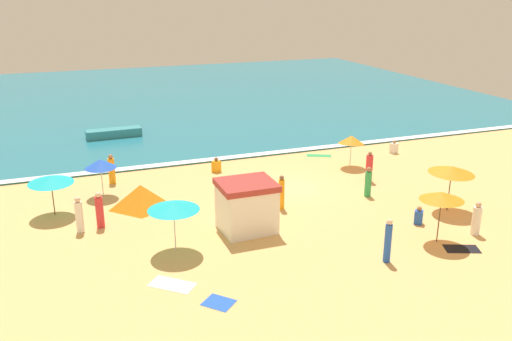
{
  "coord_description": "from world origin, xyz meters",
  "views": [
    {
      "loc": [
        -11.6,
        -25.7,
        10.52
      ],
      "look_at": [
        -1.49,
        1.25,
        0.8
      ],
      "focal_mm": 38.24,
      "sensor_mm": 36.0,
      "label": 1
    }
  ],
  "objects_px": {
    "beachgoer_2": "(216,166)",
    "beachgoer_5": "(79,215)",
    "beachgoer_0": "(388,241)",
    "small_boat_0": "(114,133)",
    "beach_umbrella_3": "(442,196)",
    "beachgoer_6": "(100,211)",
    "beach_umbrella_4": "(174,206)",
    "beachgoer_11": "(419,216)",
    "beach_umbrella_0": "(351,140)",
    "beachgoer_3": "(235,188)",
    "beachgoer_9": "(394,148)",
    "beach_tent": "(141,197)",
    "beachgoer_12": "(368,182)",
    "beach_umbrella_1": "(452,170)",
    "beachgoer_1": "(476,219)",
    "lifeguard_cabana": "(247,206)",
    "beach_umbrella_5": "(100,164)",
    "beachgoer_8": "(282,193)",
    "beach_umbrella_2": "(51,180)",
    "beachgoer_7": "(369,168)",
    "beachgoer_4": "(112,170)"
  },
  "relations": [
    {
      "from": "beach_umbrella_5",
      "to": "beachgoer_8",
      "type": "distance_m",
      "value": 9.59
    },
    {
      "from": "beach_umbrella_3",
      "to": "beachgoer_12",
      "type": "relative_size",
      "value": 1.44
    },
    {
      "from": "beachgoer_8",
      "to": "beachgoer_9",
      "type": "height_order",
      "value": "beachgoer_8"
    },
    {
      "from": "beach_umbrella_0",
      "to": "beachgoer_3",
      "type": "height_order",
      "value": "beach_umbrella_0"
    },
    {
      "from": "beachgoer_0",
      "to": "small_boat_0",
      "type": "relative_size",
      "value": 0.47
    },
    {
      "from": "beachgoer_2",
      "to": "beachgoer_5",
      "type": "height_order",
      "value": "beachgoer_5"
    },
    {
      "from": "beachgoer_6",
      "to": "beachgoer_5",
      "type": "bearing_deg",
      "value": -167.86
    },
    {
      "from": "beach_tent",
      "to": "beachgoer_1",
      "type": "distance_m",
      "value": 15.8
    },
    {
      "from": "beachgoer_12",
      "to": "beachgoer_9",
      "type": "bearing_deg",
      "value": 46.87
    },
    {
      "from": "lifeguard_cabana",
      "to": "beach_tent",
      "type": "relative_size",
      "value": 0.97
    },
    {
      "from": "beachgoer_3",
      "to": "beachgoer_0",
      "type": "bearing_deg",
      "value": -70.45
    },
    {
      "from": "beach_umbrella_5",
      "to": "beachgoer_7",
      "type": "relative_size",
      "value": 1.16
    },
    {
      "from": "beach_umbrella_2",
      "to": "beachgoer_4",
      "type": "relative_size",
      "value": 1.64
    },
    {
      "from": "beachgoer_1",
      "to": "beachgoer_6",
      "type": "bearing_deg",
      "value": 156.86
    },
    {
      "from": "small_boat_0",
      "to": "beachgoer_9",
      "type": "bearing_deg",
      "value": -31.3
    },
    {
      "from": "beachgoer_12",
      "to": "small_boat_0",
      "type": "height_order",
      "value": "beachgoer_12"
    },
    {
      "from": "beachgoer_2",
      "to": "beachgoer_6",
      "type": "bearing_deg",
      "value": -141.62
    },
    {
      "from": "beachgoer_7",
      "to": "small_boat_0",
      "type": "height_order",
      "value": "beachgoer_7"
    },
    {
      "from": "beach_umbrella_4",
      "to": "small_boat_0",
      "type": "relative_size",
      "value": 0.76
    },
    {
      "from": "beach_umbrella_0",
      "to": "beachgoer_0",
      "type": "bearing_deg",
      "value": -113.06
    },
    {
      "from": "beachgoer_1",
      "to": "beachgoer_6",
      "type": "xyz_separation_m",
      "value": [
        -15.61,
        6.67,
        0.09
      ]
    },
    {
      "from": "beachgoer_6",
      "to": "beachgoer_9",
      "type": "height_order",
      "value": "beachgoer_6"
    },
    {
      "from": "beachgoer_7",
      "to": "beachgoer_8",
      "type": "bearing_deg",
      "value": -162.09
    },
    {
      "from": "beachgoer_5",
      "to": "beachgoer_1",
      "type": "bearing_deg",
      "value": -21.41
    },
    {
      "from": "beachgoer_3",
      "to": "beachgoer_4",
      "type": "height_order",
      "value": "beachgoer_4"
    },
    {
      "from": "beach_umbrella_2",
      "to": "beach_umbrella_4",
      "type": "bearing_deg",
      "value": -51.36
    },
    {
      "from": "beachgoer_3",
      "to": "beachgoer_9",
      "type": "relative_size",
      "value": 0.96
    },
    {
      "from": "beach_tent",
      "to": "beachgoer_8",
      "type": "distance_m",
      "value": 6.98
    },
    {
      "from": "beach_umbrella_2",
      "to": "beachgoer_8",
      "type": "distance_m",
      "value": 11.12
    },
    {
      "from": "beach_umbrella_4",
      "to": "beachgoer_11",
      "type": "distance_m",
      "value": 11.42
    },
    {
      "from": "beachgoer_3",
      "to": "beachgoer_5",
      "type": "xyz_separation_m",
      "value": [
        -8.06,
        -2.04,
        0.44
      ]
    },
    {
      "from": "beach_umbrella_4",
      "to": "beach_tent",
      "type": "relative_size",
      "value": 1.16
    },
    {
      "from": "beach_tent",
      "to": "beachgoer_8",
      "type": "height_order",
      "value": "beachgoer_8"
    },
    {
      "from": "beachgoer_6",
      "to": "beachgoer_8",
      "type": "bearing_deg",
      "value": -5.99
    },
    {
      "from": "beach_tent",
      "to": "beachgoer_5",
      "type": "bearing_deg",
      "value": -150.1
    },
    {
      "from": "beachgoer_2",
      "to": "beachgoer_11",
      "type": "xyz_separation_m",
      "value": [
        6.67,
        -10.58,
        -0.0
      ]
    },
    {
      "from": "beach_umbrella_5",
      "to": "beachgoer_11",
      "type": "height_order",
      "value": "beach_umbrella_5"
    },
    {
      "from": "beachgoer_5",
      "to": "beachgoer_9",
      "type": "distance_m",
      "value": 21.12
    },
    {
      "from": "beach_umbrella_1",
      "to": "beachgoer_2",
      "type": "distance_m",
      "value": 13.38
    },
    {
      "from": "beachgoer_4",
      "to": "beachgoer_12",
      "type": "height_order",
      "value": "beachgoer_4"
    },
    {
      "from": "beach_umbrella_3",
      "to": "beachgoer_6",
      "type": "relative_size",
      "value": 1.35
    },
    {
      "from": "beachgoer_2",
      "to": "beachgoer_9",
      "type": "distance_m",
      "value": 12.21
    },
    {
      "from": "beachgoer_6",
      "to": "beachgoer_7",
      "type": "bearing_deg",
      "value": 4.28
    },
    {
      "from": "beach_umbrella_0",
      "to": "beach_umbrella_2",
      "type": "bearing_deg",
      "value": -174.83
    },
    {
      "from": "beachgoer_2",
      "to": "small_boat_0",
      "type": "relative_size",
      "value": 0.23
    },
    {
      "from": "beach_tent",
      "to": "beachgoer_8",
      "type": "bearing_deg",
      "value": -20.61
    },
    {
      "from": "beach_umbrella_1",
      "to": "beachgoer_3",
      "type": "height_order",
      "value": "beach_umbrella_1"
    },
    {
      "from": "beach_umbrella_2",
      "to": "beach_umbrella_3",
      "type": "distance_m",
      "value": 17.91
    },
    {
      "from": "lifeguard_cabana",
      "to": "beach_umbrella_0",
      "type": "bearing_deg",
      "value": 35.5
    },
    {
      "from": "beachgoer_3",
      "to": "beachgoer_7",
      "type": "xyz_separation_m",
      "value": [
        7.76,
        -0.73,
        0.45
      ]
    }
  ]
}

